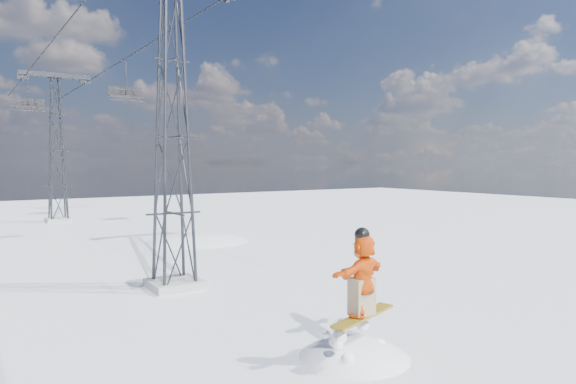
# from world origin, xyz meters

# --- Properties ---
(ground) EXTENTS (120.00, 120.00, 0.00)m
(ground) POSITION_xyz_m (0.00, 0.00, 0.00)
(ground) COLOR white
(ground) RESTS_ON ground
(lift_tower_near) EXTENTS (5.20, 1.80, 11.43)m
(lift_tower_near) POSITION_xyz_m (0.80, 8.00, 5.47)
(lift_tower_near) COLOR #999999
(lift_tower_near) RESTS_ON ground
(lift_tower_far) EXTENTS (5.20, 1.80, 11.43)m
(lift_tower_far) POSITION_xyz_m (0.80, 33.00, 5.47)
(lift_tower_far) COLOR #999999
(lift_tower_far) RESTS_ON ground
(haul_cables) EXTENTS (4.46, 51.00, 0.06)m
(haul_cables) POSITION_xyz_m (0.80, 19.50, 10.85)
(haul_cables) COLOR black
(haul_cables) RESTS_ON ground
(lift_chair_mid) EXTENTS (2.08, 0.60, 2.57)m
(lift_chair_mid) POSITION_xyz_m (3.00, 21.75, 8.79)
(lift_chair_mid) COLOR black
(lift_chair_mid) RESTS_ON ground
(lift_chair_far) EXTENTS (2.18, 0.63, 2.71)m
(lift_chair_far) POSITION_xyz_m (-1.40, 30.25, 8.68)
(lift_chair_far) COLOR black
(lift_chair_far) RESTS_ON ground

